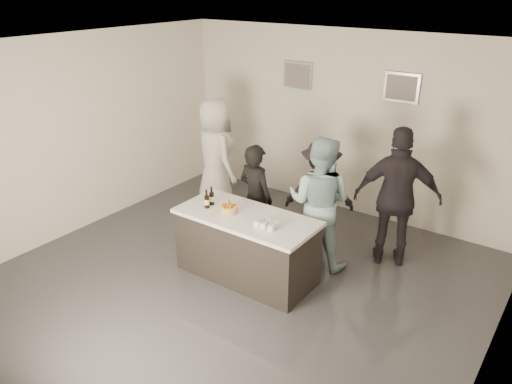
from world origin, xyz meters
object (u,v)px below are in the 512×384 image
(beer_bottle_b, at_px, (207,199))
(person_main_blue, at_px, (319,202))
(person_guest_left, at_px, (215,156))
(bar_counter, at_px, (247,246))
(beer_bottle_a, at_px, (212,196))
(person_main_black, at_px, (256,198))
(person_guest_back, at_px, (320,192))
(person_guest_right, at_px, (397,198))
(cake, at_px, (229,210))

(beer_bottle_b, height_order, person_main_blue, person_main_blue)
(person_guest_left, bearing_deg, person_main_blue, -168.80)
(bar_counter, height_order, beer_bottle_b, beer_bottle_b)
(beer_bottle_a, relative_size, person_guest_left, 0.13)
(beer_bottle_b, xyz_separation_m, person_main_black, (0.20, 0.83, -0.23))
(beer_bottle_a, distance_m, person_guest_back, 1.71)
(beer_bottle_b, xyz_separation_m, person_main_blue, (1.15, 0.97, -0.11))
(beer_bottle_a, distance_m, beer_bottle_b, 0.12)
(person_guest_back, bearing_deg, beer_bottle_a, 33.49)
(beer_bottle_a, relative_size, person_guest_right, 0.13)
(bar_counter, distance_m, cake, 0.55)
(beer_bottle_b, bearing_deg, bar_counter, 11.42)
(person_main_black, xyz_separation_m, person_main_blue, (0.95, 0.14, 0.13))
(beer_bottle_a, height_order, person_guest_back, person_guest_back)
(cake, distance_m, beer_bottle_b, 0.34)
(beer_bottle_b, bearing_deg, person_guest_left, 126.34)
(person_guest_right, bearing_deg, beer_bottle_a, 13.08)
(cake, distance_m, person_guest_right, 2.27)
(person_main_blue, bearing_deg, bar_counter, 46.20)
(beer_bottle_b, relative_size, person_main_blue, 0.14)
(cake, xyz_separation_m, person_main_blue, (0.83, 0.91, -0.01))
(cake, bearing_deg, person_guest_right, 42.56)
(cake, relative_size, person_main_blue, 0.12)
(beer_bottle_b, height_order, person_guest_left, person_guest_left)
(person_main_black, bearing_deg, cake, 106.57)
(bar_counter, bearing_deg, beer_bottle_a, 179.88)
(beer_bottle_b, distance_m, person_guest_back, 1.80)
(cake, xyz_separation_m, beer_bottle_b, (-0.33, -0.06, 0.09))
(person_main_black, xyz_separation_m, person_guest_left, (-1.31, 0.68, 0.18))
(bar_counter, distance_m, person_main_blue, 1.14)
(bar_counter, relative_size, person_guest_right, 0.95)
(person_main_black, bearing_deg, person_guest_back, -123.13)
(person_main_blue, bearing_deg, person_guest_right, -152.55)
(beer_bottle_a, bearing_deg, bar_counter, -0.12)
(beer_bottle_b, bearing_deg, beer_bottle_a, 96.03)
(bar_counter, height_order, person_main_black, person_main_black)
(person_guest_back, bearing_deg, person_main_blue, 91.30)
(beer_bottle_a, xyz_separation_m, person_guest_right, (2.01, 1.48, -0.05))
(cake, xyz_separation_m, person_guest_right, (1.67, 1.53, 0.05))
(person_main_blue, xyz_separation_m, person_guest_left, (-2.26, 0.54, 0.05))
(bar_counter, relative_size, person_main_black, 1.17)
(person_main_black, relative_size, person_guest_back, 1.01)
(person_guest_right, bearing_deg, person_guest_left, -21.63)
(beer_bottle_a, bearing_deg, person_guest_left, 128.23)
(beer_bottle_b, bearing_deg, person_guest_back, 62.09)
(person_main_blue, relative_size, person_guest_left, 0.95)
(bar_counter, xyz_separation_m, person_main_blue, (0.59, 0.85, 0.47))
(beer_bottle_a, height_order, person_guest_right, person_guest_right)
(person_guest_right, bearing_deg, cake, 19.36)
(beer_bottle_a, bearing_deg, beer_bottle_b, -83.97)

